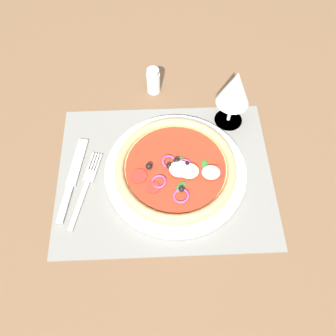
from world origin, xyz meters
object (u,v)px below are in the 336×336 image
object	(u,v)px
plate	(175,172)
pepper_shaker	(153,81)
wine_glass	(235,90)
knife	(73,178)
pizza	(176,168)
fork	(86,186)

from	to	relation	value
plate	pepper_shaker	bearing A→B (deg)	99.68
wine_glass	knife	bearing A→B (deg)	-157.37
pepper_shaker	wine_glass	bearing A→B (deg)	-30.40
pizza	pepper_shaker	bearing A→B (deg)	99.82
pepper_shaker	pizza	bearing A→B (deg)	-80.18
pizza	fork	xyz separation A→B (cm)	(-18.56, -2.20, -2.07)
pizza	wine_glass	distance (cm)	20.42
pizza	pepper_shaker	world-z (taller)	pepper_shaker
pizza	plate	bearing A→B (deg)	136.99
fork	pepper_shaker	xyz separation A→B (cm)	(14.40, 26.20, 2.63)
knife	pepper_shaker	bearing A→B (deg)	-26.30
knife	wine_glass	bearing A→B (deg)	-58.13
plate	pizza	bearing A→B (deg)	-43.01
wine_glass	pepper_shaker	bearing A→B (deg)	149.60
fork	wine_glass	size ratio (longest dim) A/B	1.20
fork	pizza	bearing A→B (deg)	-69.41
plate	pizza	xyz separation A→B (cm)	(0.07, -0.07, 1.69)
pizza	wine_glass	size ratio (longest dim) A/B	1.68
knife	fork	bearing A→B (deg)	-113.89
pizza	wine_glass	bearing A→B (deg)	47.56
fork	wine_glass	world-z (taller)	wine_glass
plate	knife	distance (cm)	21.43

